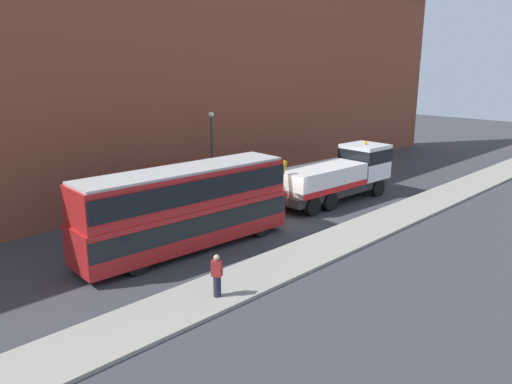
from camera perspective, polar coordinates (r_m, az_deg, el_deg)
The scene contains 7 objects.
ground_plane at distance 28.30m, azimuth 3.11°, elevation -3.46°, with size 120.00×120.00×0.00m, color #38383D.
near_kerb at distance 25.83m, azimuth 10.08°, elevation -5.34°, with size 60.00×2.80×0.15m, color gray.
building_facade at distance 33.02m, azimuth -7.79°, elevation 13.33°, with size 60.00×1.50×16.00m.
recovery_tow_truck at distance 32.59m, azimuth 9.60°, elevation 2.03°, with size 10.20×3.10×3.67m.
double_decker_bus at distance 23.80m, azimuth -8.14°, elevation -1.55°, with size 11.14×3.12×4.06m.
pedestrian_onlooker at distance 19.09m, azimuth -4.54°, elevation -9.69°, with size 0.42×0.48×1.71m.
street_lamp at distance 31.75m, azimuth -5.13°, elevation 5.00°, with size 0.36×0.36×5.83m.
Camera 1 is at (-20.02, -17.91, 8.93)m, focal length 34.54 mm.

